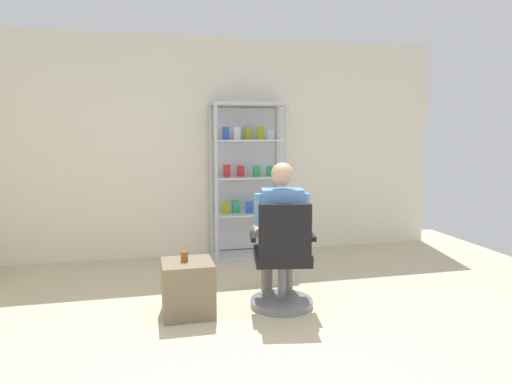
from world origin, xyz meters
name	(u,v)px	position (x,y,z in m)	size (l,w,h in m)	color
ground_plane	(277,364)	(0.00, 0.00, 0.00)	(7.20, 7.20, 0.00)	#C6B793
back_wall	(212,148)	(0.00, 3.00, 1.35)	(6.00, 0.10, 2.70)	silver
display_cabinet_main	(247,179)	(0.40, 2.76, 0.96)	(0.90, 0.45, 1.90)	#B7B7BC
office_chair	(283,265)	(0.32, 0.95, 0.39)	(0.60, 0.56, 0.96)	slate
seated_shopkeeper	(281,226)	(0.35, 1.11, 0.71)	(0.54, 0.61, 1.29)	slate
storage_crate	(188,288)	(-0.51, 1.00, 0.23)	(0.43, 0.42, 0.46)	#72664C
tea_glass	(184,256)	(-0.53, 1.02, 0.51)	(0.06, 0.06, 0.09)	brown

